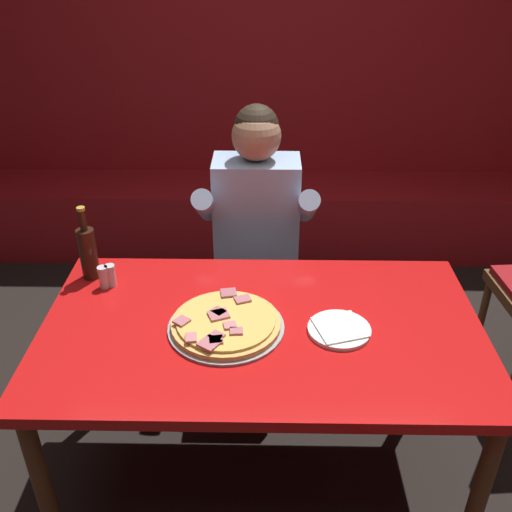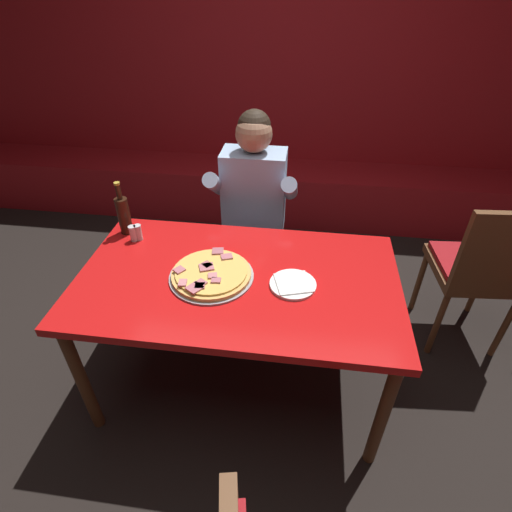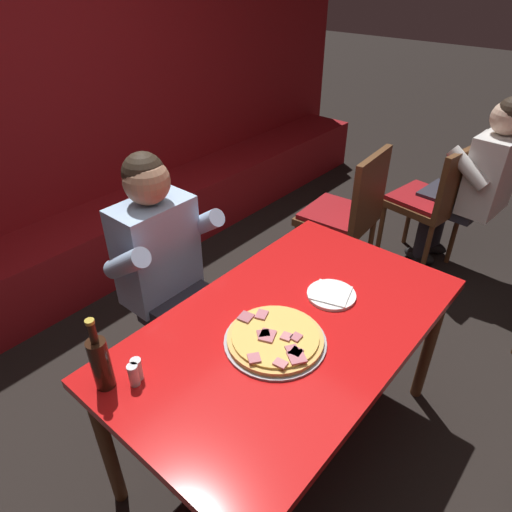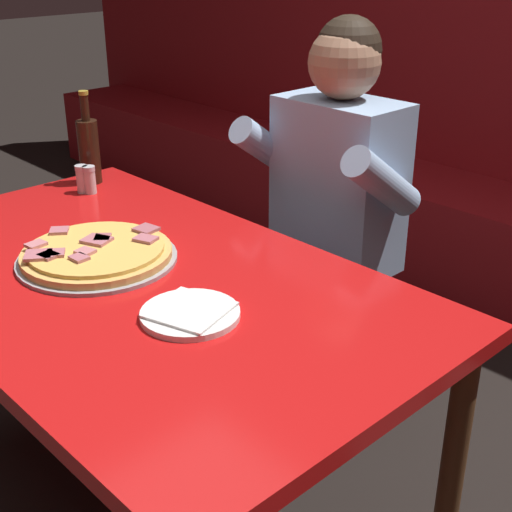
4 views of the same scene
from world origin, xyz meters
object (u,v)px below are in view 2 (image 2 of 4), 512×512
dining_chair_far_right (483,266)px  plate_white_paper (293,284)px  main_dining_table (238,289)px  shaker_red_pepper_flakes (138,233)px  shaker_oregano (133,234)px  diner_seated_blue_shirt (252,210)px  beer_bottle (124,214)px  pizza (211,274)px

dining_chair_far_right → plate_white_paper: bearing=-154.0°
main_dining_table → dining_chair_far_right: bearing=20.2°
plate_white_paper → shaker_red_pepper_flakes: size_ratio=2.44×
plate_white_paper → shaker_oregano: 0.88m
shaker_oregano → dining_chair_far_right: (1.86, 0.25, -0.20)m
shaker_red_pepper_flakes → diner_seated_blue_shirt: diner_seated_blue_shirt is taller
plate_white_paper → shaker_oregano: size_ratio=2.44×
main_dining_table → shaker_red_pepper_flakes: shaker_red_pepper_flakes is taller
shaker_red_pepper_flakes → beer_bottle: bearing=146.6°
diner_seated_blue_shirt → dining_chair_far_right: bearing=-9.8°
plate_white_paper → dining_chair_far_right: 1.15m
plate_white_paper → dining_chair_far_right: size_ratio=0.21×
main_dining_table → diner_seated_blue_shirt: (-0.03, 0.70, 0.03)m
main_dining_table → pizza: 0.15m
plate_white_paper → shaker_oregano: bearing=163.3°
diner_seated_blue_shirt → shaker_oregano: bearing=-139.5°
shaker_oregano → shaker_red_pepper_flakes: 0.03m
pizza → diner_seated_blue_shirt: 0.72m
plate_white_paper → beer_bottle: (-0.91, 0.32, 0.10)m
shaker_red_pepper_flakes → shaker_oregano: bearing=-151.8°
shaker_red_pepper_flakes → dining_chair_far_right: bearing=7.2°
diner_seated_blue_shirt → dining_chair_far_right: diner_seated_blue_shirt is taller
shaker_oregano → dining_chair_far_right: size_ratio=0.09×
beer_bottle → shaker_red_pepper_flakes: (0.09, -0.06, -0.07)m
beer_bottle → shaker_oregano: (0.07, -0.07, -0.07)m
main_dining_table → diner_seated_blue_shirt: diner_seated_blue_shirt is taller
main_dining_table → diner_seated_blue_shirt: bearing=92.5°
shaker_red_pepper_flakes → dining_chair_far_right: size_ratio=0.09×
main_dining_table → beer_bottle: 0.74m
shaker_oregano → diner_seated_blue_shirt: 0.73m
plate_white_paper → diner_seated_blue_shirt: (-0.29, 0.72, -0.05)m
beer_bottle → shaker_red_pepper_flakes: bearing=-33.4°
pizza → shaker_oregano: (-0.46, 0.24, 0.02)m
dining_chair_far_right → pizza: bearing=-160.8°
main_dining_table → pizza: pizza is taller
plate_white_paper → beer_bottle: 0.97m
shaker_oregano → dining_chair_far_right: bearing=7.5°
diner_seated_blue_shirt → shaker_red_pepper_flakes: bearing=-139.1°
beer_bottle → shaker_oregano: size_ratio=3.40×
pizza → beer_bottle: beer_bottle is taller
diner_seated_blue_shirt → beer_bottle: bearing=-147.2°
shaker_oregano → pizza: bearing=-27.5°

